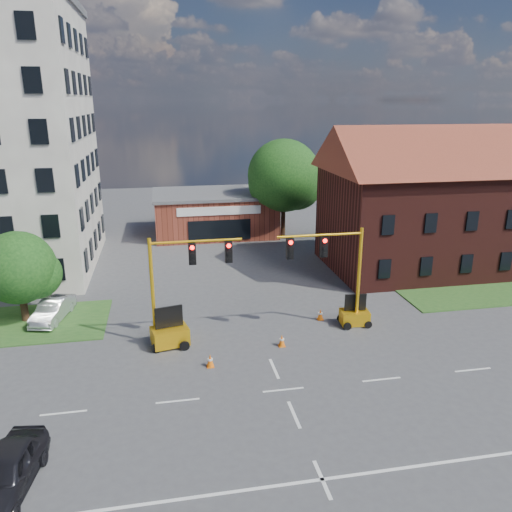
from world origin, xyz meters
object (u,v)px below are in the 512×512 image
Objects in this scene: signal_mast_west at (182,277)px; trailer_east at (354,316)px; signal_mast_east at (333,267)px; pickup_white at (399,270)px; trailer_west at (170,334)px; sedan_dark at (6,472)px.

signal_mast_west is 10.86m from trailer_east.
signal_mast_west and signal_mast_east have the same top height.
trailer_east reaches higher than pickup_white.
trailer_east is 9.61m from pickup_white.
trailer_west reaches higher than trailer_east.
signal_mast_west is 2.74× the size of trailer_west.
signal_mast_west is 3.35m from trailer_west.
signal_mast_east is at bearing -10.37° from trailer_west.
trailer_west is 11.57m from sedan_dark.
trailer_west is (-0.84, -0.44, -3.21)m from signal_mast_west.
trailer_east is (10.34, 0.22, -3.32)m from signal_mast_west.
signal_mast_east is 1.14× the size of pickup_white.
signal_mast_west reaches higher than trailer_west.
trailer_east is at bearing -9.60° from trailer_west.
signal_mast_west is 3.21× the size of trailer_east.
signal_mast_east is 18.88m from sedan_dark.
trailer_west is (-9.55, -0.44, -3.21)m from signal_mast_east.
trailer_west is at bearing 67.27° from sedan_dark.
pickup_white is 29.46m from sedan_dark.
signal_mast_west is 8.71m from signal_mast_east.
sedan_dark is at bearing 124.31° from pickup_white.
signal_mast_east reaches higher than pickup_white.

